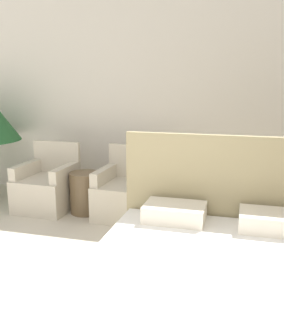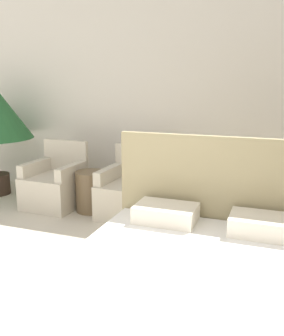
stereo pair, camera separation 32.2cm
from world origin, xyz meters
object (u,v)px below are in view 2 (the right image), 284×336
object	(u,v)px
armchair_near_window_left	(55,186)
armchair_near_window_right	(131,195)
side_table	(91,191)
bed	(192,296)

from	to	relation	value
armchair_near_window_left	armchair_near_window_right	size ratio (longest dim) A/B	1.00
side_table	armchair_near_window_left	bearing A→B (deg)	179.69
bed	armchair_near_window_right	bearing A→B (deg)	122.07
armchair_near_window_right	armchair_near_window_left	bearing A→B (deg)	-177.30
armchair_near_window_right	side_table	distance (m)	0.53
bed	armchair_near_window_left	size ratio (longest dim) A/B	2.39
armchair_near_window_right	side_table	xyz separation A→B (m)	(-0.53, -0.00, -0.01)
armchair_near_window_left	side_table	bearing A→B (deg)	1.63
armchair_near_window_left	side_table	size ratio (longest dim) A/B	1.63
bed	armchair_near_window_left	xyz separation A→B (m)	(-2.25, 1.89, -0.01)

